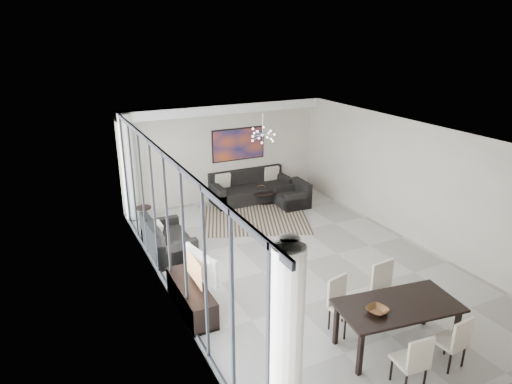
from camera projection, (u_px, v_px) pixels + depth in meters
room_shell at (322, 198)px, 9.82m from camera, size 6.00×9.00×2.90m
window_wall at (172, 225)px, 8.43m from camera, size 0.37×8.95×2.90m
soffit at (224, 109)px, 12.81m from camera, size 5.98×0.40×0.26m
painting at (239, 144)px, 13.54m from camera, size 1.68×0.04×0.98m
chandelier at (263, 135)px, 11.56m from camera, size 0.66×0.66×0.71m
rug at (256, 219)px, 12.38m from camera, size 3.38×3.02×0.01m
coffee_table at (264, 194)px, 13.66m from camera, size 1.08×1.08×0.38m
bowl_coffee at (261, 188)px, 13.59m from camera, size 0.30×0.30×0.08m
sofa_main at (251, 190)px, 13.75m from camera, size 2.40×0.98×0.87m
loveseat at (167, 242)px, 10.44m from camera, size 0.91×1.61×0.80m
armchair at (293, 198)px, 13.27m from camera, size 0.83×0.88×0.73m
side_table at (144, 213)px, 11.84m from camera, size 0.40×0.40×0.55m
tv_console at (191, 297)px, 8.35m from camera, size 0.46×1.64×0.51m
television at (197, 267)px, 8.29m from camera, size 0.34×1.01×0.58m
dining_table at (398, 309)px, 7.19m from camera, size 2.06×1.23×0.81m
dining_chair_sw at (414, 359)px, 6.40m from camera, size 0.46×0.46×0.91m
dining_chair_se at (455, 339)px, 6.82m from camera, size 0.44×0.44×0.89m
dining_chair_nw at (341, 300)px, 7.73m from camera, size 0.53×0.53×0.96m
dining_chair_ne at (386, 287)px, 8.03m from camera, size 0.52×0.52×1.05m
bowl_dining at (377, 311)px, 6.94m from camera, size 0.38×0.38×0.08m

